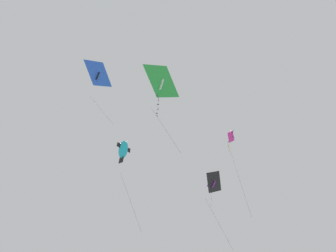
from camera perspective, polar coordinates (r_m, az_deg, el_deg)
kite_delta_mid_left at (r=32.45m, az=-10.37°, el=7.54°), size 3.16×2.76×5.43m
kite_diamond_far_centre at (r=38.65m, az=9.31°, el=-1.75°), size 1.84×1.34×9.41m
kite_fish_highest at (r=33.60m, az=-6.63°, el=-3.50°), size 2.80×2.51×8.15m
kite_delta_near_left at (r=31.50m, az=-1.05°, el=6.50°), size 3.48×3.15×7.39m
kite_delta_low_drifter at (r=33.40m, az=6.73°, el=-8.26°), size 2.98×2.33×6.45m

